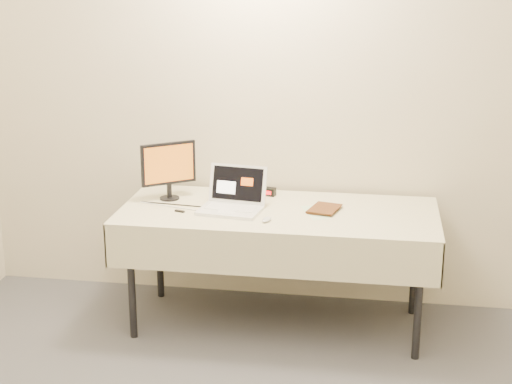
# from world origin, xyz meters

# --- Properties ---
(back_wall) EXTENTS (4.00, 0.10, 2.70)m
(back_wall) POSITION_xyz_m (0.00, 2.50, 1.35)
(back_wall) COLOR beige
(back_wall) RESTS_ON ground
(table) EXTENTS (1.86, 0.81, 0.74)m
(table) POSITION_xyz_m (0.00, 2.05, 0.68)
(table) COLOR black
(table) RESTS_ON ground
(laptop) EXTENTS (0.39, 0.36, 0.24)m
(laptop) POSITION_xyz_m (-0.27, 2.03, 0.80)
(laptop) COLOR white
(laptop) RESTS_ON table
(monitor) EXTENTS (0.29, 0.22, 0.35)m
(monitor) POSITION_xyz_m (-0.69, 2.16, 0.95)
(monitor) COLOR black
(monitor) RESTS_ON table
(book) EXTENTS (0.16, 0.06, 0.21)m
(book) POSITION_xyz_m (0.19, 2.10, 0.84)
(book) COLOR brown
(book) RESTS_ON table
(alarm_clock) EXTENTS (0.13, 0.07, 0.05)m
(alarm_clock) POSITION_xyz_m (-0.12, 2.33, 0.76)
(alarm_clock) COLOR black
(alarm_clock) RESTS_ON table
(clicker) EXTENTS (0.06, 0.10, 0.02)m
(clicker) POSITION_xyz_m (-0.04, 1.83, 0.75)
(clicker) COLOR silver
(clicker) RESTS_ON table
(paper_form) EXTENTS (0.19, 0.28, 0.00)m
(paper_form) POSITION_xyz_m (0.22, 2.03, 0.74)
(paper_form) COLOR #B5D6AA
(paper_form) RESTS_ON table
(usb_dongle) EXTENTS (0.06, 0.04, 0.01)m
(usb_dongle) POSITION_xyz_m (-0.56, 1.92, 0.74)
(usb_dongle) COLOR black
(usb_dongle) RESTS_ON table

